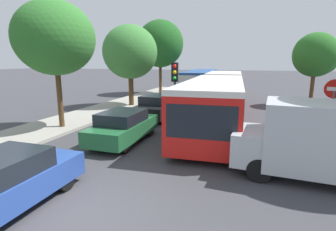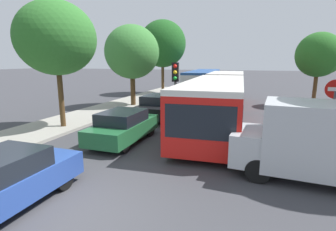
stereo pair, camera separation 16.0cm
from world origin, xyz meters
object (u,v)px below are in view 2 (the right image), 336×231
object	(u,v)px
articulated_bus	(221,94)
queued_car_green	(123,126)
queued_car_black	(159,106)
no_entry_sign	(333,105)
queued_car_blue	(0,182)
tree_left_distant	(163,44)
white_van	(331,141)
tree_right_mid	(320,56)
traffic_light	(175,82)
tree_left_far	(131,54)
city_bus_rear	(203,81)
tree_left_mid	(56,40)

from	to	relation	value
articulated_bus	queued_car_green	bearing A→B (deg)	-29.16
queued_car_black	no_entry_sign	world-z (taller)	no_entry_sign
queued_car_blue	tree_left_distant	bearing A→B (deg)	10.50
queued_car_green	queued_car_black	xyz separation A→B (m)	(-0.27, 5.08, 0.03)
white_van	no_entry_sign	distance (m)	2.79
white_van	tree_right_mid	xyz separation A→B (m)	(2.14, 14.27, 2.59)
traffic_light	white_van	bearing A→B (deg)	47.26
queued_car_blue	tree_right_mid	world-z (taller)	tree_right_mid
queued_car_black	tree_left_far	size ratio (longest dim) A/B	0.68
queued_car_green	tree_left_distant	xyz separation A→B (m)	(-4.23, 16.56, 4.51)
no_entry_sign	tree_left_distant	bearing A→B (deg)	-141.44
queued_car_green	traffic_light	size ratio (longest dim) A/B	1.17
queued_car_blue	queued_car_black	size ratio (longest dim) A/B	0.94
articulated_bus	no_entry_sign	xyz separation A→B (m)	(4.81, -5.54, 0.40)
white_van	queued_car_blue	bearing A→B (deg)	32.40
white_van	no_entry_sign	xyz separation A→B (m)	(0.60, 2.65, 0.64)
queued_car_blue	queued_car_black	world-z (taller)	queued_car_black
queued_car_green	traffic_light	xyz separation A→B (m)	(1.64, 2.26, 1.80)
articulated_bus	white_van	xyz separation A→B (m)	(4.22, -8.18, -0.24)
articulated_bus	traffic_light	world-z (taller)	traffic_light
queued_car_blue	no_entry_sign	size ratio (longest dim) A/B	1.39
traffic_light	queued_car_green	bearing A→B (deg)	-45.93
no_entry_sign	tree_left_distant	size ratio (longest dim) A/B	0.37
articulated_bus	queued_car_green	distance (m)	7.47
city_bus_rear	tree_right_mid	world-z (taller)	tree_right_mid
traffic_light	tree_right_mid	distance (m)	13.26
queued_car_green	traffic_light	distance (m)	3.32
queued_car_black	tree_left_distant	xyz separation A→B (m)	(-3.96, 11.49, 4.48)
queued_car_blue	queued_car_green	xyz separation A→B (m)	(0.17, 5.67, 0.01)
queued_car_green	tree_left_distant	bearing A→B (deg)	14.48
queued_car_blue	tree_left_far	size ratio (longest dim) A/B	0.64
queued_car_black	tree_left_far	bearing A→B (deg)	46.20
white_van	city_bus_rear	bearing A→B (deg)	-64.73
tree_left_mid	articulated_bus	bearing A→B (deg)	37.18
tree_left_mid	traffic_light	bearing A→B (deg)	11.60
traffic_light	city_bus_rear	bearing A→B (deg)	176.48
queued_car_black	no_entry_sign	distance (m)	9.29
queued_car_blue	traffic_light	world-z (taller)	traffic_light
articulated_bus	tree_left_mid	world-z (taller)	tree_left_mid
tree_left_far	tree_right_mid	xyz separation A→B (m)	(13.37, 4.33, -0.19)
traffic_light	tree_left_mid	distance (m)	6.24
queued_car_blue	tree_left_mid	world-z (taller)	tree_left_mid
tree_left_far	articulated_bus	bearing A→B (deg)	-14.04
tree_left_distant	tree_right_mid	world-z (taller)	tree_left_distant
tree_right_mid	queued_car_green	bearing A→B (deg)	-126.95
no_entry_sign	tree_left_distant	world-z (taller)	tree_left_distant
queued_car_blue	queued_car_green	size ratio (longest dim) A/B	0.99
traffic_light	tree_right_mid	world-z (taller)	tree_right_mid
queued_car_green	tree_right_mid	distance (m)	16.29
queued_car_blue	no_entry_sign	world-z (taller)	no_entry_sign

